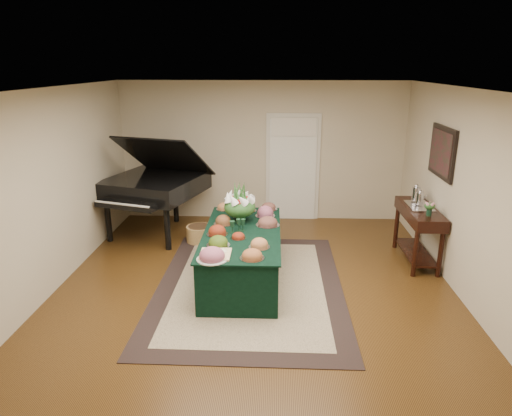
{
  "coord_description": "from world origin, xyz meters",
  "views": [
    {
      "loc": [
        0.28,
        -5.82,
        2.99
      ],
      "look_at": [
        0.0,
        0.3,
        1.05
      ],
      "focal_mm": 32.0,
      "sensor_mm": 36.0,
      "label": 1
    }
  ],
  "objects_px": {
    "floral_centerpiece": "(240,203)",
    "mahogany_sideboard": "(419,220)",
    "buffet_table": "(242,255)",
    "grand_piano": "(155,185)"
  },
  "relations": [
    {
      "from": "buffet_table",
      "to": "floral_centerpiece",
      "type": "relative_size",
      "value": 4.67
    },
    {
      "from": "floral_centerpiece",
      "to": "buffet_table",
      "type": "bearing_deg",
      "value": -81.29
    },
    {
      "from": "buffet_table",
      "to": "floral_centerpiece",
      "type": "xyz_separation_m",
      "value": [
        -0.07,
        0.43,
        0.65
      ]
    },
    {
      "from": "buffet_table",
      "to": "grand_piano",
      "type": "xyz_separation_m",
      "value": [
        -1.7,
        1.81,
        0.55
      ]
    },
    {
      "from": "floral_centerpiece",
      "to": "mahogany_sideboard",
      "type": "xyz_separation_m",
      "value": [
        2.75,
        0.34,
        -0.34
      ]
    },
    {
      "from": "buffet_table",
      "to": "floral_centerpiece",
      "type": "height_order",
      "value": "floral_centerpiece"
    },
    {
      "from": "buffet_table",
      "to": "mahogany_sideboard",
      "type": "distance_m",
      "value": 2.81
    },
    {
      "from": "floral_centerpiece",
      "to": "grand_piano",
      "type": "bearing_deg",
      "value": 139.75
    },
    {
      "from": "floral_centerpiece",
      "to": "mahogany_sideboard",
      "type": "distance_m",
      "value": 2.79
    },
    {
      "from": "buffet_table",
      "to": "mahogany_sideboard",
      "type": "xyz_separation_m",
      "value": [
        2.69,
        0.76,
        0.32
      ]
    }
  ]
}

